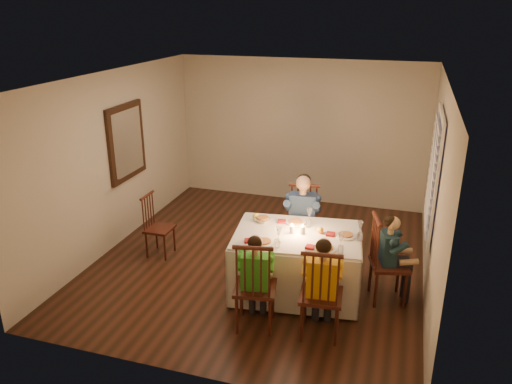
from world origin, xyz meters
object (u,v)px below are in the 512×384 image
(chair_extra, at_px, (162,254))
(child_teal, at_px, (385,299))
(dining_table, at_px, (297,250))
(child_green, at_px, (255,325))
(chair_adult, at_px, (301,261))
(serving_bowl, at_px, (263,220))
(chair_near_left, at_px, (255,325))
(chair_end, at_px, (385,299))
(child_yellow, at_px, (319,333))
(adult, at_px, (301,261))
(chair_near_right, at_px, (319,333))

(chair_extra, bearing_deg, child_teal, -94.67)
(dining_table, relative_size, child_green, 1.48)
(child_green, distance_m, child_teal, 1.72)
(chair_adult, relative_size, serving_bowl, 5.62)
(chair_adult, height_order, chair_extra, chair_adult)
(chair_near_left, bearing_deg, child_teal, -154.54)
(chair_end, distance_m, serving_bowl, 1.83)
(chair_adult, relative_size, chair_near_left, 1.00)
(chair_near_left, distance_m, child_teal, 1.72)
(child_yellow, bearing_deg, chair_adult, -76.01)
(chair_adult, bearing_deg, adult, 0.00)
(child_yellow, height_order, serving_bowl, serving_bowl)
(chair_extra, bearing_deg, chair_adult, -78.90)
(adult, xyz_separation_m, child_yellow, (0.56, -1.60, 0.00))
(adult, height_order, serving_bowl, serving_bowl)
(chair_end, bearing_deg, chair_extra, 70.47)
(chair_near_right, bearing_deg, child_green, -0.56)
(chair_near_right, relative_size, adult, 0.85)
(adult, xyz_separation_m, serving_bowl, (-0.40, -0.59, 0.84))
(child_yellow, bearing_deg, chair_near_right, 180.00)
(chair_adult, bearing_deg, chair_near_left, -102.46)
(chair_adult, relative_size, child_yellow, 0.94)
(chair_extra, relative_size, child_yellow, 0.78)
(chair_adult, height_order, chair_end, same)
(chair_end, height_order, serving_bowl, serving_bowl)
(chair_near_left, relative_size, child_green, 0.97)
(adult, height_order, child_yellow, adult)
(chair_near_right, relative_size, chair_extra, 1.20)
(chair_near_left, bearing_deg, child_green, 180.00)
(chair_near_right, distance_m, adult, 1.69)
(chair_extra, bearing_deg, chair_near_left, -124.49)
(chair_extra, distance_m, serving_bowl, 1.83)
(child_green, bearing_deg, chair_adult, -106.01)
(dining_table, distance_m, child_yellow, 1.08)
(chair_extra, xyz_separation_m, child_teal, (3.24, -0.25, 0.00))
(chair_end, height_order, child_green, child_green)
(chair_adult, distance_m, serving_bowl, 1.10)
(dining_table, bearing_deg, chair_extra, 162.12)
(dining_table, xyz_separation_m, chair_adult, (-0.11, 0.81, -0.58))
(chair_near_right, height_order, child_teal, child_teal)
(child_yellow, relative_size, serving_bowl, 5.99)
(chair_extra, height_order, adult, adult)
(child_green, bearing_deg, chair_near_left, 180.00)
(child_green, distance_m, serving_bowl, 1.38)
(chair_near_right, bearing_deg, dining_table, -65.63)
(chair_near_right, xyz_separation_m, serving_bowl, (-0.96, 1.00, 0.84))
(chair_end, relative_size, chair_extra, 1.20)
(dining_table, relative_size, adult, 1.30)
(chair_near_right, relative_size, serving_bowl, 5.62)
(child_green, bearing_deg, dining_table, -118.42)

